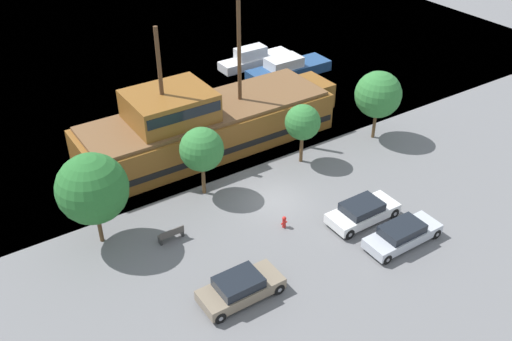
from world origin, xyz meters
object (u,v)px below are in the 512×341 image
at_px(fire_hydrant, 284,221).
at_px(bench_promenade_east, 171,234).
at_px(parked_car_curb_mid, 363,212).
at_px(parked_car_curb_rear, 402,234).
at_px(pirate_ship, 204,124).
at_px(moored_boat_outer, 254,58).
at_px(parked_car_curb_front, 240,288).
at_px(moored_boat_dockside, 288,69).

bearing_deg(fire_hydrant, bench_promenade_east, 157.03).
xyz_separation_m(parked_car_curb_mid, parked_car_curb_rear, (0.50, -2.79, -0.02)).
distance_m(pirate_ship, parked_car_curb_rear, 16.15).
distance_m(moored_boat_outer, parked_car_curb_front, 29.95).
xyz_separation_m(moored_boat_outer, parked_car_curb_mid, (-7.53, -23.38, 0.01)).
height_order(parked_car_curb_rear, bench_promenade_east, parked_car_curb_rear).
relative_size(moored_boat_dockside, parked_car_curb_mid, 1.77).
relative_size(moored_boat_dockside, bench_promenade_east, 5.28).
bearing_deg(moored_boat_outer, parked_car_curb_mid, -107.85).
height_order(parked_car_curb_front, bench_promenade_east, parked_car_curb_front).
relative_size(parked_car_curb_mid, parked_car_curb_rear, 0.94).
bearing_deg(parked_car_curb_front, parked_car_curb_rear, -8.47).
distance_m(parked_car_curb_front, bench_promenade_east, 6.05).
relative_size(moored_boat_dockside, parked_car_curb_front, 1.82).
distance_m(parked_car_curb_rear, fire_hydrant, 6.81).
bearing_deg(fire_hydrant, moored_boat_outer, 61.04).
bearing_deg(fire_hydrant, parked_car_curb_mid, -25.98).
relative_size(pirate_ship, moored_boat_outer, 2.74).
bearing_deg(parked_car_curb_rear, fire_hydrant, 134.35).
bearing_deg(parked_car_curb_front, bench_promenade_east, 98.89).
height_order(moored_boat_outer, bench_promenade_east, moored_boat_outer).
bearing_deg(parked_car_curb_rear, moored_boat_outer, 74.96).
bearing_deg(parked_car_curb_front, moored_boat_outer, 55.52).
distance_m(parked_car_curb_mid, bench_promenade_east, 11.37).
bearing_deg(bench_promenade_east, parked_car_curb_front, -81.11).
bearing_deg(parked_car_curb_rear, parked_car_curb_mid, 100.10).
xyz_separation_m(moored_boat_outer, bench_promenade_east, (-17.89, -18.72, -0.24)).
relative_size(pirate_ship, moored_boat_dockside, 2.50).
relative_size(fire_hydrant, bench_promenade_east, 0.51).
bearing_deg(parked_car_curb_mid, fire_hydrant, 154.02).
xyz_separation_m(pirate_ship, moored_boat_dockside, (12.39, 6.89, -1.17)).
height_order(pirate_ship, parked_car_curb_mid, pirate_ship).
bearing_deg(bench_promenade_east, parked_car_curb_rear, -34.46).
height_order(moored_boat_dockside, fire_hydrant, moored_boat_dockside).
relative_size(pirate_ship, bench_promenade_east, 13.18).
relative_size(moored_boat_dockside, parked_car_curb_rear, 1.67).
bearing_deg(pirate_ship, moored_boat_dockside, 29.07).
bearing_deg(parked_car_curb_front, fire_hydrant, 33.26).
distance_m(moored_boat_dockside, bench_promenade_east, 24.31).
distance_m(parked_car_curb_front, parked_car_curb_rear, 10.03).
distance_m(moored_boat_outer, fire_hydrant, 24.35).
distance_m(pirate_ship, fire_hydrant, 10.82).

